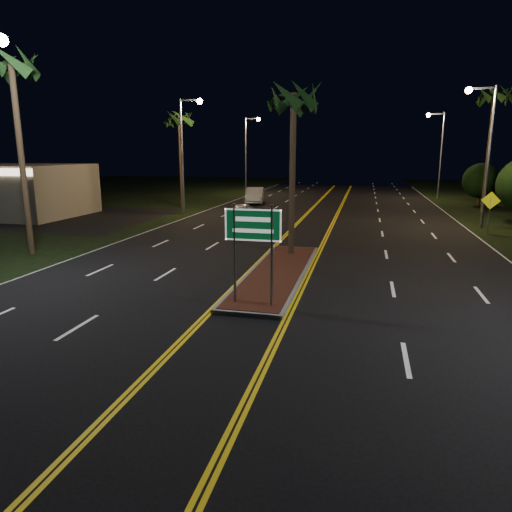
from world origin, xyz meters
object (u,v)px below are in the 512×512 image
(streetlight_left_mid, at_px, (186,143))
(shrub_far, at_px, (481,181))
(palm_left_near, at_px, (11,66))
(car_far, at_px, (255,194))
(palm_left_far, at_px, (179,119))
(palm_median, at_px, (294,98))
(warning_sign, at_px, (490,206))
(streetlight_left_far, at_px, (249,146))
(streetlight_right_far, at_px, (438,145))
(highway_sign, at_px, (253,234))
(palm_right_far, at_px, (494,97))
(car_near, at_px, (241,211))
(streetlight_right_mid, at_px, (484,140))
(median_island, at_px, (277,273))

(streetlight_left_mid, distance_m, shrub_far, 27.40)
(palm_left_near, xyz_separation_m, shrub_far, (26.30, 28.00, -6.34))
(shrub_far, distance_m, car_far, 21.27)
(palm_left_far, bearing_deg, palm_median, -53.82)
(palm_median, bearing_deg, warning_sign, 39.93)
(streetlight_left_far, relative_size, streetlight_right_far, 1.00)
(highway_sign, height_order, car_far, highway_sign)
(palm_median, bearing_deg, streetlight_left_far, 107.58)
(palm_right_far, bearing_deg, car_near, -154.28)
(streetlight_left_far, height_order, car_near, streetlight_left_far)
(streetlight_left_far, xyz_separation_m, palm_left_far, (-2.19, -16.00, 2.09))
(palm_left_near, xyz_separation_m, car_far, (5.27, 25.13, -7.78))
(streetlight_left_mid, relative_size, streetlight_right_mid, 1.00)
(highway_sign, height_order, streetlight_left_far, streetlight_left_far)
(car_far, bearing_deg, streetlight_right_far, 16.48)
(streetlight_left_mid, height_order, warning_sign, streetlight_left_mid)
(streetlight_right_mid, bearing_deg, streetlight_left_far, 133.97)
(palm_right_far, bearing_deg, median_island, -119.10)
(median_island, distance_m, warning_sign, 16.63)
(car_near, bearing_deg, car_far, 95.55)
(streetlight_right_mid, height_order, car_near, streetlight_right_mid)
(streetlight_left_mid, bearing_deg, median_island, -58.02)
(palm_left_far, xyz_separation_m, warning_sign, (23.60, -8.46, -6.05))
(streetlight_left_mid, bearing_deg, shrub_far, 26.18)
(palm_left_near, height_order, palm_left_far, palm_left_near)
(streetlight_right_mid, height_order, palm_right_far, palm_right_far)
(streetlight_right_far, height_order, palm_right_far, palm_right_far)
(highway_sign, xyz_separation_m, streetlight_right_far, (10.61, 39.20, 3.25))
(median_island, relative_size, palm_left_far, 1.16)
(streetlight_right_far, distance_m, car_near, 26.72)
(highway_sign, height_order, palm_median, palm_median)
(palm_left_near, distance_m, shrub_far, 38.93)
(streetlight_left_far, height_order, warning_sign, streetlight_left_far)
(streetlight_left_far, relative_size, warning_sign, 3.47)
(streetlight_left_mid, distance_m, palm_left_near, 16.39)
(car_far, bearing_deg, palm_right_far, -18.84)
(streetlight_right_mid, relative_size, car_far, 1.67)
(median_island, distance_m, car_far, 27.12)
(palm_left_near, xyz_separation_m, car_near, (7.06, 13.21, -7.94))
(palm_left_far, bearing_deg, streetlight_right_far, 30.88)
(highway_sign, relative_size, warning_sign, 1.23)
(median_island, relative_size, warning_sign, 3.95)
(warning_sign, bearing_deg, streetlight_right_far, 113.57)
(warning_sign, bearing_deg, streetlight_left_far, 154.29)
(streetlight_right_mid, bearing_deg, palm_left_near, -148.80)
(car_near, bearing_deg, palm_left_far, 134.32)
(palm_left_near, height_order, palm_right_far, palm_right_far)
(palm_right_far, bearing_deg, streetlight_right_far, 100.33)
(streetlight_right_far, bearing_deg, palm_left_far, -149.12)
(streetlight_left_far, bearing_deg, palm_median, -72.42)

